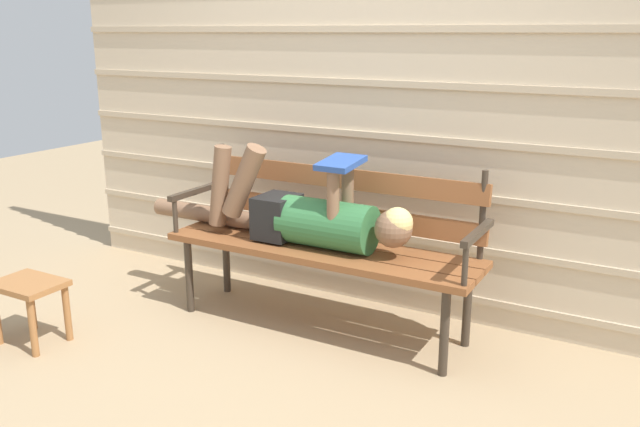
# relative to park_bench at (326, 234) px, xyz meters

# --- Properties ---
(ground_plane) EXTENTS (12.00, 12.00, 0.00)m
(ground_plane) POSITION_rel_park_bench_xyz_m (-0.00, -0.15, -0.51)
(ground_plane) COLOR tan
(house_siding) EXTENTS (4.13, 0.08, 2.58)m
(house_siding) POSITION_rel_park_bench_xyz_m (-0.00, 0.43, 0.78)
(house_siding) COLOR beige
(house_siding) RESTS_ON ground
(park_bench) EXTENTS (1.73, 0.47, 0.92)m
(park_bench) POSITION_rel_park_bench_xyz_m (0.00, 0.00, 0.00)
(park_bench) COLOR brown
(park_bench) RESTS_ON ground
(reclining_person) EXTENTS (1.69, 0.26, 0.53)m
(reclining_person) POSITION_rel_park_bench_xyz_m (-0.10, -0.07, 0.11)
(reclining_person) COLOR #33703D
(footstool) EXTENTS (0.35, 0.26, 0.33)m
(footstool) POSITION_rel_park_bench_xyz_m (-1.21, -0.95, -0.25)
(footstool) COLOR #9E6638
(footstool) RESTS_ON ground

